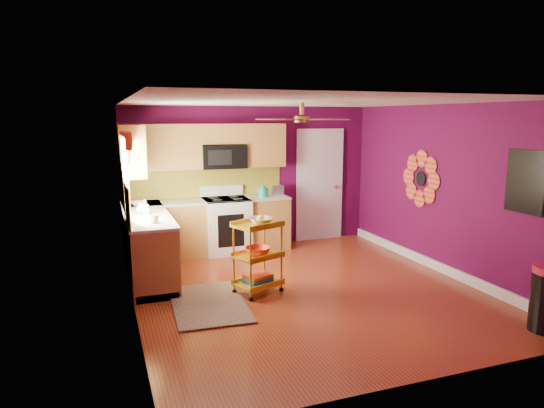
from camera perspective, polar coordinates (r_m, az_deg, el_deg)
name	(u,v)px	position (r m, az deg, el deg)	size (l,w,h in m)	color
ground	(306,289)	(6.72, 3.99, -9.95)	(5.00, 5.00, 0.00)	maroon
room_envelope	(309,170)	(6.36, 4.40, 4.04)	(4.54, 5.04, 2.52)	#52093B
lower_cabinets	(183,236)	(7.90, -10.38, -3.71)	(2.81, 2.31, 0.94)	olive
electric_range	(226,225)	(8.39, -5.42, -2.44)	(0.76, 0.66, 1.13)	white
upper_cabinetry	(183,149)	(8.06, -10.38, 6.39)	(2.80, 2.30, 1.26)	olive
left_window	(125,160)	(6.85, -16.89, 4.95)	(0.08, 1.35, 1.08)	white
panel_door	(319,186)	(9.21, 5.59, 2.11)	(0.95, 0.11, 2.15)	white
right_wall_art	(463,180)	(7.29, 21.53, 2.65)	(0.04, 2.74, 1.04)	black
ceiling_fan	(302,119)	(6.49, 3.53, 9.99)	(1.01, 1.01, 0.26)	#BF8C3F
shag_rug	(208,304)	(6.23, -7.49, -11.54)	(0.89, 1.45, 0.02)	black
rolling_cart	(258,253)	(6.41, -1.63, -5.83)	(0.70, 0.60, 1.05)	gold
teal_kettle	(263,192)	(8.44, -1.09, 1.42)	(0.18, 0.18, 0.21)	#139485
toaster	(277,190)	(8.62, 0.56, 1.64)	(0.22, 0.15, 0.18)	beige
soap_bottle_a	(145,207)	(7.14, -14.71, -0.35)	(0.10, 0.10, 0.21)	#EA3F72
soap_bottle_b	(141,208)	(7.25, -15.19, -0.42)	(0.13, 0.13, 0.16)	white
counter_dish	(138,203)	(7.90, -15.43, 0.06)	(0.26, 0.26, 0.06)	white
counter_cup	(153,219)	(6.54, -13.78, -1.72)	(0.14, 0.14, 0.11)	white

